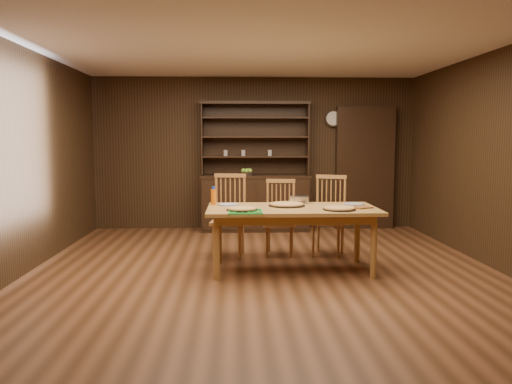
{
  "coord_description": "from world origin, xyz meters",
  "views": [
    {
      "loc": [
        -0.33,
        -5.64,
        1.54
      ],
      "look_at": [
        -0.08,
        0.4,
        0.9
      ],
      "focal_mm": 35.0,
      "sensor_mm": 36.0,
      "label": 1
    }
  ],
  "objects_px": {
    "china_hutch": "(255,195)",
    "dining_table": "(292,214)",
    "juice_bottle": "(213,196)",
    "chair_left": "(229,212)",
    "chair_right": "(329,213)",
    "chair_center": "(280,215)"
  },
  "relations": [
    {
      "from": "chair_right",
      "to": "chair_center",
      "type": "bearing_deg",
      "value": -160.2
    },
    {
      "from": "china_hutch",
      "to": "chair_right",
      "type": "distance_m",
      "value": 2.05
    },
    {
      "from": "dining_table",
      "to": "chair_center",
      "type": "bearing_deg",
      "value": 94.15
    },
    {
      "from": "china_hutch",
      "to": "juice_bottle",
      "type": "relative_size",
      "value": 9.82
    },
    {
      "from": "chair_left",
      "to": "chair_center",
      "type": "relative_size",
      "value": 1.08
    },
    {
      "from": "chair_left",
      "to": "chair_right",
      "type": "relative_size",
      "value": 1.02
    },
    {
      "from": "chair_right",
      "to": "juice_bottle",
      "type": "distance_m",
      "value": 1.65
    },
    {
      "from": "dining_table",
      "to": "juice_bottle",
      "type": "height_order",
      "value": "juice_bottle"
    },
    {
      "from": "chair_left",
      "to": "chair_right",
      "type": "xyz_separation_m",
      "value": [
        1.34,
        0.01,
        -0.01
      ]
    },
    {
      "from": "dining_table",
      "to": "chair_center",
      "type": "height_order",
      "value": "chair_center"
    },
    {
      "from": "chair_left",
      "to": "chair_right",
      "type": "height_order",
      "value": "chair_left"
    },
    {
      "from": "china_hutch",
      "to": "dining_table",
      "type": "bearing_deg",
      "value": -83.04
    },
    {
      "from": "chair_right",
      "to": "dining_table",
      "type": "bearing_deg",
      "value": -103.87
    },
    {
      "from": "chair_center",
      "to": "chair_right",
      "type": "xyz_separation_m",
      "value": [
        0.66,
        -0.02,
        0.03
      ]
    },
    {
      "from": "china_hutch",
      "to": "chair_right",
      "type": "height_order",
      "value": "china_hutch"
    },
    {
      "from": "chair_right",
      "to": "juice_bottle",
      "type": "bearing_deg",
      "value": -138.67
    },
    {
      "from": "dining_table",
      "to": "chair_left",
      "type": "bearing_deg",
      "value": 131.86
    },
    {
      "from": "chair_center",
      "to": "chair_right",
      "type": "bearing_deg",
      "value": 7.15
    },
    {
      "from": "juice_bottle",
      "to": "dining_table",
      "type": "bearing_deg",
      "value": -17.6
    },
    {
      "from": "dining_table",
      "to": "juice_bottle",
      "type": "bearing_deg",
      "value": 162.4
    },
    {
      "from": "chair_left",
      "to": "juice_bottle",
      "type": "relative_size",
      "value": 4.9
    },
    {
      "from": "china_hutch",
      "to": "chair_center",
      "type": "xyz_separation_m",
      "value": [
        0.26,
        -1.8,
        -0.06
      ]
    }
  ]
}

